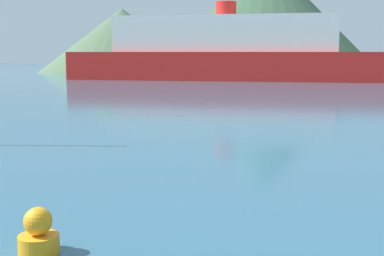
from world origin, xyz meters
name	(u,v)px	position (x,y,z in m)	size (l,w,h in m)	color
ferry_distant	(226,52)	(-13.45, 59.35, 3.04)	(35.25, 15.29, 8.53)	red
buoy_marker	(38,234)	(0.61, 8.48, 0.29)	(0.62, 0.62, 0.71)	orange
hill_west	(122,40)	(-35.48, 75.16, 4.84)	(25.46, 25.46, 9.69)	#4C6647
hill_central	(265,16)	(-13.09, 74.94, 7.97)	(31.62, 31.62, 15.94)	#38563D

